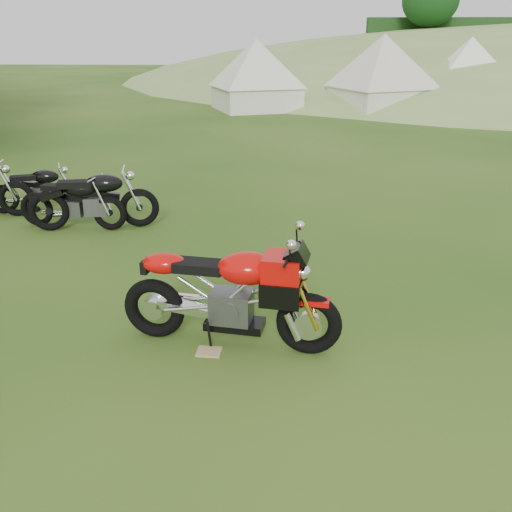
# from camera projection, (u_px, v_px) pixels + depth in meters

# --- Properties ---
(ground) EXTENTS (120.00, 120.00, 0.00)m
(ground) POSITION_uv_depth(u_px,v_px,m) (270.00, 322.00, 6.59)
(ground) COLOR #1E450E
(ground) RESTS_ON ground
(sport_motorcycle) EXTENTS (2.30, 0.91, 1.34)m
(sport_motorcycle) POSITION_uv_depth(u_px,v_px,m) (229.00, 287.00, 5.88)
(sport_motorcycle) COLOR #C40906
(sport_motorcycle) RESTS_ON ground
(plywood_board) EXTENTS (0.27, 0.22, 0.02)m
(plywood_board) POSITION_uv_depth(u_px,v_px,m) (209.00, 352.00, 5.94)
(plywood_board) COLOR tan
(plywood_board) RESTS_ON ground
(vintage_moto_a) EXTENTS (2.14, 0.89, 1.10)m
(vintage_moto_a) POSITION_uv_depth(u_px,v_px,m) (93.00, 198.00, 9.55)
(vintage_moto_a) COLOR black
(vintage_moto_a) RESTS_ON ground
(vintage_moto_b) EXTENTS (1.72, 1.01, 0.89)m
(vintage_moto_b) POSITION_uv_depth(u_px,v_px,m) (37.00, 187.00, 10.60)
(vintage_moto_b) COLOR black
(vintage_moto_b) RESTS_ON ground
(vintage_moto_d) EXTENTS (1.89, 0.65, 0.97)m
(vintage_moto_d) POSITION_uv_depth(u_px,v_px,m) (72.00, 201.00, 9.61)
(vintage_moto_d) COLOR black
(vintage_moto_d) RESTS_ON ground
(tent_left) EXTENTS (4.20, 4.20, 2.82)m
(tent_left) POSITION_uv_depth(u_px,v_px,m) (256.00, 76.00, 24.72)
(tent_left) COLOR silver
(tent_left) RESTS_ON ground
(tent_mid) EXTENTS (4.48, 4.48, 2.93)m
(tent_mid) POSITION_uv_depth(u_px,v_px,m) (382.00, 76.00, 23.96)
(tent_mid) COLOR silver
(tent_mid) RESTS_ON ground
(tent_right) EXTENTS (3.38, 3.38, 2.86)m
(tent_right) POSITION_uv_depth(u_px,v_px,m) (468.00, 74.00, 26.04)
(tent_right) COLOR white
(tent_right) RESTS_ON ground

